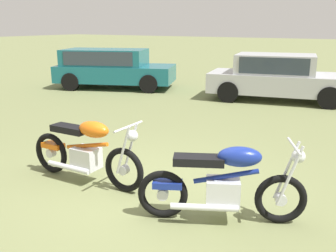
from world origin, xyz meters
TOP-DOWN VIEW (x-y plane):
  - ground_plane at (0.00, 0.00)m, footprint 120.00×120.00m
  - motorcycle_orange at (-1.00, -0.25)m, footprint 2.11×0.64m
  - motorcycle_blue at (1.25, -0.28)m, footprint 1.88×1.13m
  - car_teal at (-6.29, 6.77)m, footprint 4.64×3.26m
  - car_silver at (-0.31, 7.59)m, footprint 4.53×2.60m

SIDE VIEW (x-z plane):
  - ground_plane at x=0.00m, z-range 0.00..0.00m
  - motorcycle_blue at x=1.25m, z-range -0.03..0.99m
  - motorcycle_orange at x=-1.00m, z-range -0.02..1.00m
  - car_silver at x=-0.31m, z-range 0.08..1.51m
  - car_teal at x=-6.29m, z-range 0.12..1.55m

